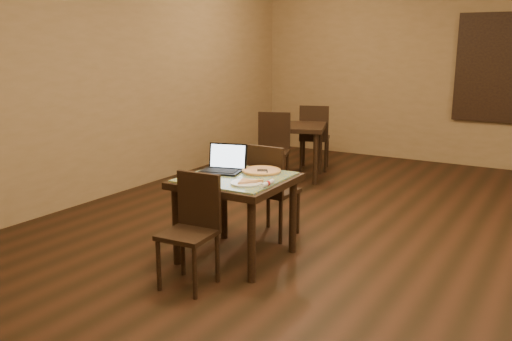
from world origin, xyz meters
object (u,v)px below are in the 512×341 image
Objects in this scene: chair_main_near at (193,223)px; other_table_b_chair_far at (314,134)px; other_table_b_chair_near at (273,146)px; tiled_table at (236,188)px; pizza_pan at (261,172)px; chair_main_far at (270,186)px; laptop at (224,164)px; other_table_b at (295,134)px.

other_table_b_chair_far is at bearing 97.66° from chair_main_near.
other_table_b_chair_far is at bearing 67.31° from other_table_b_chair_near.
tiled_table is 0.29m from pizza_pan.
chair_main_far is at bearing 107.95° from pizza_pan.
tiled_table is 1.04× the size of chair_main_near.
laptop reaches higher than chair_main_near.
other_table_b is 1.06× the size of other_table_b_chair_far.
other_table_b is at bearing 106.10° from tiled_table.
chair_main_near is at bearing 82.31° from other_table_b_chair_far.
laptop is at bearing 70.09° from chair_main_far.
other_table_b_chair_far reaches higher than chair_main_far.
laptop reaches higher than chair_main_far.
other_table_b_chair_near reaches higher than pizza_pan.
tiled_table is 0.88× the size of other_table_b.
chair_main_far is (0.00, 1.24, 0.03)m from chair_main_near.
other_table_b_chair_near is (-0.03, -0.59, -0.08)m from other_table_b.
laptop reaches higher than other_table_b.
other_table_b_chair_near is at bearing 103.25° from chair_main_near.
pizza_pan is 0.35× the size of other_table_b_chair_near.
pizza_pan is 0.35× the size of other_table_b_chair_far.
laptop is at bearing 150.34° from tiled_table.
pizza_pan is at bearing 77.22° from chair_main_near.
tiled_table is at bearing 84.99° from chair_main_near.
tiled_table is 0.99× the size of chair_main_far.
other_table_b_chair_near is 1.19m from other_table_b_chair_far.
tiled_table is at bearing -87.76° from other_table_b_chair_near.
other_table_b reaches higher than tiled_table.
chair_main_far is at bearing -81.22° from other_table_b_chair_near.
other_table_b_chair_near is at bearing 67.31° from other_table_b_chair_far.
other_table_b_chair_far is (0.03, 0.59, -0.08)m from other_table_b.
chair_main_near is 0.89× the size of other_table_b_chair_near.
laptop is 2.97m from other_table_b.
chair_main_far is at bearing 88.85° from tiled_table.
chair_main_far is 0.89× the size of other_table_b.
other_table_b is (-0.94, 2.98, -0.01)m from tiled_table.
pizza_pan is at bearing 62.10° from tiled_table.
laptop is (-0.20, 0.11, 0.17)m from tiled_table.
other_table_b_chair_near is (-0.96, 1.77, 0.03)m from chair_main_far.
pizza_pan is 2.41m from other_table_b_chair_near.
tiled_table is at bearing -43.27° from laptop.
chair_main_near is 0.91m from pizza_pan.
other_table_b_chair_near reaches higher than chair_main_near.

